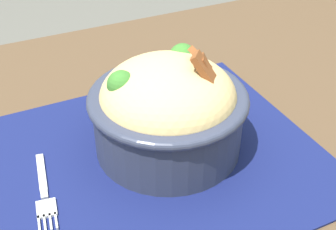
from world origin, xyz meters
TOP-DOWN VIEW (x-y plane):
  - table at (0.00, 0.00)m, footprint 1.25×0.89m
  - placemat at (-0.01, -0.03)m, footprint 0.45×0.36m
  - bowl at (-0.05, -0.04)m, footprint 0.20×0.20m
  - fork at (0.11, -0.02)m, footprint 0.03×0.13m

SIDE VIEW (x-z plane):
  - table at x=0.00m, z-range 0.32..1.09m
  - placemat at x=-0.01m, z-range 0.77..0.78m
  - fork at x=0.11m, z-range 0.78..0.78m
  - bowl at x=-0.05m, z-range 0.77..0.91m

